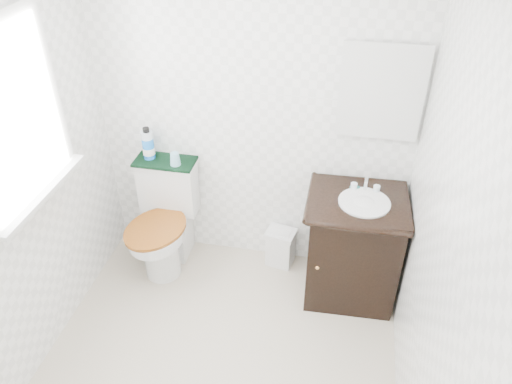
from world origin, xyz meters
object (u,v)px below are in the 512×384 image
(cup, at_px, (175,159))
(mouthwash_bottle, at_px, (148,144))
(vanity, at_px, (353,246))
(trash_bin, at_px, (280,247))
(toilet, at_px, (166,223))

(cup, bearing_deg, mouthwash_bottle, 165.58)
(vanity, relative_size, mouthwash_bottle, 3.83)
(mouthwash_bottle, xyz_separation_m, cup, (0.21, -0.06, -0.06))
(trash_bin, height_order, mouthwash_bottle, mouthwash_bottle)
(toilet, xyz_separation_m, vanity, (1.39, -0.06, 0.07))
(toilet, distance_m, trash_bin, 0.89)
(vanity, xyz_separation_m, trash_bin, (-0.53, 0.20, -0.27))
(trash_bin, relative_size, cup, 3.32)
(vanity, bearing_deg, cup, 173.48)
(toilet, xyz_separation_m, trash_bin, (0.86, 0.13, -0.20))
(cup, bearing_deg, trash_bin, 3.67)
(trash_bin, xyz_separation_m, cup, (-0.76, -0.05, 0.73))
(toilet, distance_m, mouthwash_bottle, 0.62)
(mouthwash_bottle, distance_m, cup, 0.23)
(toilet, distance_m, vanity, 1.39)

